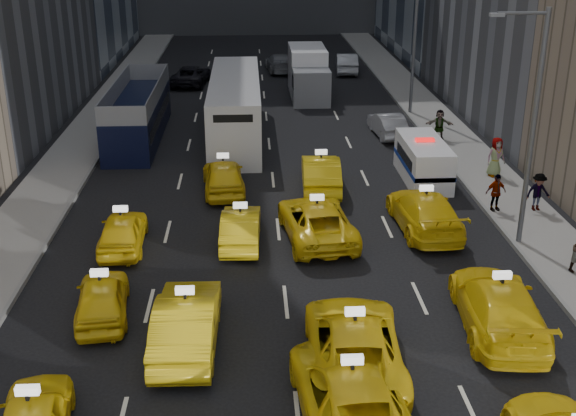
% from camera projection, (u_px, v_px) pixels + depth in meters
% --- Properties ---
extents(sidewalk_west, '(3.00, 90.00, 0.15)m').
position_uv_depth(sidewalk_west, '(77.00, 151.00, 39.14)').
color(sidewalk_west, gray).
rests_on(sidewalk_west, ground).
extents(sidewalk_east, '(3.00, 90.00, 0.15)m').
position_uv_depth(sidewalk_east, '(458.00, 145.00, 40.21)').
color(sidewalk_east, gray).
rests_on(sidewalk_east, ground).
extents(curb_west, '(0.15, 90.00, 0.18)m').
position_uv_depth(curb_west, '(103.00, 150.00, 39.21)').
color(curb_west, slate).
rests_on(curb_west, ground).
extents(curb_east, '(0.15, 90.00, 0.18)m').
position_uv_depth(curb_east, '(432.00, 145.00, 40.13)').
color(curb_east, slate).
rests_on(curb_east, ground).
extents(streetlight_near, '(2.15, 0.22, 9.00)m').
position_uv_depth(streetlight_near, '(531.00, 122.00, 26.29)').
color(streetlight_near, '#595B60').
rests_on(streetlight_near, ground).
extents(streetlight_far, '(2.15, 0.22, 9.00)m').
position_uv_depth(streetlight_far, '(413.00, 37.00, 44.80)').
color(streetlight_far, '#595B60').
rests_on(streetlight_far, ground).
extents(taxi_6, '(2.98, 5.88, 1.59)m').
position_uv_depth(taxi_6, '(351.00, 394.00, 18.04)').
color(taxi_6, yellow).
rests_on(taxi_6, ground).
extents(taxi_8, '(2.07, 4.13, 1.35)m').
position_uv_depth(taxi_8, '(102.00, 298.00, 22.83)').
color(taxi_8, yellow).
rests_on(taxi_8, ground).
extents(taxi_9, '(1.86, 5.05, 1.65)m').
position_uv_depth(taxi_9, '(187.00, 322.00, 21.20)').
color(taxi_9, yellow).
rests_on(taxi_9, ground).
extents(taxi_10, '(2.93, 5.83, 1.58)m').
position_uv_depth(taxi_10, '(354.00, 343.00, 20.21)').
color(taxi_10, yellow).
rests_on(taxi_10, ground).
extents(taxi_11, '(2.81, 5.84, 1.64)m').
position_uv_depth(taxi_11, '(498.00, 305.00, 22.10)').
color(taxi_11, yellow).
rests_on(taxi_11, ground).
extents(taxi_12, '(1.80, 4.17, 1.40)m').
position_uv_depth(taxi_12, '(122.00, 231.00, 27.61)').
color(taxi_12, yellow).
rests_on(taxi_12, ground).
extents(taxi_13, '(1.61, 4.23, 1.38)m').
position_uv_depth(taxi_13, '(241.00, 227.00, 28.01)').
color(taxi_13, yellow).
rests_on(taxi_13, ground).
extents(taxi_14, '(3.10, 5.69, 1.51)m').
position_uv_depth(taxi_14, '(317.00, 220.00, 28.43)').
color(taxi_14, yellow).
rests_on(taxi_14, ground).
extents(taxi_15, '(2.46, 5.58, 1.59)m').
position_uv_depth(taxi_15, '(425.00, 212.00, 29.19)').
color(taxi_15, yellow).
rests_on(taxi_15, ground).
extents(taxi_16, '(2.20, 4.69, 1.55)m').
position_uv_depth(taxi_16, '(224.00, 176.00, 33.22)').
color(taxi_16, yellow).
rests_on(taxi_16, ground).
extents(taxi_17, '(1.92, 4.95, 1.61)m').
position_uv_depth(taxi_17, '(321.00, 173.00, 33.55)').
color(taxi_17, yellow).
rests_on(taxi_17, ground).
extents(nypd_van, '(1.97, 4.91, 2.10)m').
position_uv_depth(nypd_van, '(423.00, 161.00, 34.69)').
color(nypd_van, white).
rests_on(nypd_van, ground).
extents(double_decker, '(3.04, 11.12, 3.20)m').
position_uv_depth(double_decker, '(138.00, 111.00, 41.01)').
color(double_decker, black).
rests_on(double_decker, ground).
extents(city_bus, '(3.01, 13.28, 3.42)m').
position_uv_depth(city_bus, '(235.00, 108.00, 41.40)').
color(city_bus, silver).
rests_on(city_bus, ground).
extents(box_truck, '(2.91, 7.39, 3.32)m').
position_uv_depth(box_truck, '(308.00, 73.00, 50.73)').
color(box_truck, white).
rests_on(box_truck, ground).
extents(misc_car_0, '(1.82, 4.28, 1.37)m').
position_uv_depth(misc_car_0, '(388.00, 124.00, 41.80)').
color(misc_car_0, '#A0A1A7').
rests_on(misc_car_0, ground).
extents(misc_car_1, '(3.00, 5.45, 1.44)m').
position_uv_depth(misc_car_1, '(191.00, 75.00, 54.58)').
color(misc_car_1, black).
rests_on(misc_car_1, ground).
extents(misc_car_2, '(2.49, 5.21, 1.47)m').
position_uv_depth(misc_car_2, '(280.00, 63.00, 59.17)').
color(misc_car_2, slate).
rests_on(misc_car_2, ground).
extents(misc_car_3, '(1.72, 4.05, 1.37)m').
position_uv_depth(misc_car_3, '(244.00, 68.00, 57.56)').
color(misc_car_3, black).
rests_on(misc_car_3, ground).
extents(misc_car_4, '(2.10, 4.94, 1.59)m').
position_uv_depth(misc_car_4, '(347.00, 63.00, 58.74)').
color(misc_car_4, '#AEB1B6').
rests_on(misc_car_4, ground).
extents(pedestrian_2, '(1.11, 0.56, 1.65)m').
position_uv_depth(pedestrian_2, '(538.00, 192.00, 30.75)').
color(pedestrian_2, gray).
rests_on(pedestrian_2, sidewalk_east).
extents(pedestrian_3, '(1.03, 0.65, 1.63)m').
position_uv_depth(pedestrian_3, '(496.00, 192.00, 30.75)').
color(pedestrian_3, gray).
rests_on(pedestrian_3, sidewalk_east).
extents(pedestrian_4, '(1.03, 0.71, 1.92)m').
position_uv_depth(pedestrian_4, '(496.00, 157.00, 34.82)').
color(pedestrian_4, gray).
rests_on(pedestrian_4, sidewalk_east).
extents(pedestrian_5, '(1.61, 0.73, 1.68)m').
position_uv_depth(pedestrian_5, '(439.00, 124.00, 40.69)').
color(pedestrian_5, gray).
rests_on(pedestrian_5, sidewalk_east).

